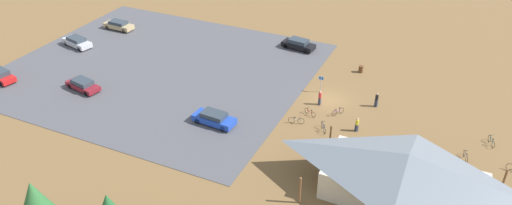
{
  "coord_description": "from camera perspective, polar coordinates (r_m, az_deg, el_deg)",
  "views": [
    {
      "loc": [
        -12.89,
        47.87,
        29.52
      ],
      "look_at": [
        6.64,
        5.83,
        1.2
      ],
      "focal_mm": 34.13,
      "sensor_mm": 36.0,
      "label": 1
    }
  ],
  "objects": [
    {
      "name": "pine_far_east",
      "position": [
        39.46,
        -24.36,
        -10.85
      ],
      "size": [
        3.55,
        3.55,
        6.86
      ],
      "color": "brown",
      "rests_on": "ground"
    },
    {
      "name": "car_red_end_stall",
      "position": [
        68.73,
        -27.8,
        2.85
      ],
      "size": [
        4.72,
        2.58,
        1.47
      ],
      "color": "red",
      "rests_on": "parking_lot_asphalt"
    },
    {
      "name": "bicycle_red_yard_center",
      "position": [
        54.49,
        6.35,
        -1.16
      ],
      "size": [
        1.55,
        0.8,
        0.78
      ],
      "color": "black",
      "rests_on": "ground"
    },
    {
      "name": "bicycle_blue_yard_right",
      "position": [
        52.1,
        7.92,
        -2.9
      ],
      "size": [
        0.98,
        1.54,
        0.91
      ],
      "color": "black",
      "rests_on": "ground"
    },
    {
      "name": "car_maroon_front_row",
      "position": [
        62.45,
        -19.64,
        1.98
      ],
      "size": [
        4.79,
        2.56,
        1.33
      ],
      "color": "maroon",
      "rests_on": "parking_lot_asphalt"
    },
    {
      "name": "car_silver_by_curb",
      "position": [
        74.48,
        -20.26,
        6.69
      ],
      "size": [
        5.08,
        2.87,
        1.37
      ],
      "color": "#BCBCC1",
      "rests_on": "parking_lot_asphalt"
    },
    {
      "name": "lot_sign",
      "position": [
        58.53,
        7.62,
        2.42
      ],
      "size": [
        0.56,
        0.08,
        2.2
      ],
      "color": "#99999E",
      "rests_on": "ground"
    },
    {
      "name": "visitor_near_lot",
      "position": [
        57.09,
        13.95,
        0.34
      ],
      "size": [
        0.37,
        0.36,
        1.76
      ],
      "color": "#2D3347",
      "rests_on": "ground"
    },
    {
      "name": "car_tan_far_end",
      "position": [
        78.56,
        -15.81,
        8.72
      ],
      "size": [
        4.82,
        1.92,
        1.34
      ],
      "color": "tan",
      "rests_on": "parking_lot_asphalt"
    },
    {
      "name": "bicycle_green_trailside",
      "position": [
        49.17,
        26.61,
        -8.96
      ],
      "size": [
        0.48,
        1.66,
        0.8
      ],
      "color": "black",
      "rests_on": "ground"
    },
    {
      "name": "bicycle_white_yard_front",
      "position": [
        51.88,
        23.36,
        -5.79
      ],
      "size": [
        0.59,
        1.63,
        0.76
      ],
      "color": "black",
      "rests_on": "ground"
    },
    {
      "name": "ground",
      "position": [
        57.7,
        8.45,
        0.27
      ],
      "size": [
        160.0,
        160.0,
        0.0
      ],
      "primitive_type": "plane",
      "color": "brown",
      "rests_on": "ground"
    },
    {
      "name": "bicycle_teal_lone_east",
      "position": [
        55.08,
        25.87,
        -4.12
      ],
      "size": [
        0.73,
        1.64,
        0.86
      ],
      "color": "black",
      "rests_on": "ground"
    },
    {
      "name": "car_black_aisle_side",
      "position": [
        69.45,
        5.01,
        6.84
      ],
      "size": [
        4.87,
        2.41,
        1.44
      ],
      "color": "black",
      "rests_on": "parking_lot_asphalt"
    },
    {
      "name": "visitor_crossing_yard",
      "position": [
        52.38,
        11.75,
        -2.51
      ],
      "size": [
        0.4,
        0.38,
        1.63
      ],
      "color": "#2D3347",
      "rests_on": "ground"
    },
    {
      "name": "parking_lot_asphalt",
      "position": [
        65.33,
        -11.24,
        3.94
      ],
      "size": [
        38.33,
        33.52,
        0.05
      ],
      "primitive_type": "cube",
      "color": "#4C4C51",
      "rests_on": "ground"
    },
    {
      "name": "trash_bin",
      "position": [
        64.42,
        12.19,
        3.85
      ],
      "size": [
        0.6,
        0.6,
        0.9
      ],
      "primitive_type": "cylinder",
      "color": "brown",
      "rests_on": "ground"
    },
    {
      "name": "bicycle_purple_lone_west",
      "position": [
        54.99,
        9.58,
        -1.06
      ],
      "size": [
        0.99,
        1.42,
        0.87
      ],
      "color": "black",
      "rests_on": "ground"
    },
    {
      "name": "car_blue_second_row",
      "position": [
        52.62,
        -4.93,
        -1.85
      ],
      "size": [
        4.81,
        2.15,
        1.41
      ],
      "color": "#1E42B2",
      "rests_on": "parking_lot_asphalt"
    },
    {
      "name": "bicycle_silver_edge_north",
      "position": [
        52.89,
        4.75,
        -2.11
      ],
      "size": [
        1.72,
        0.58,
        0.92
      ],
      "color": "black",
      "rests_on": "ground"
    },
    {
      "name": "bike_pavilion",
      "position": [
        43.71,
        17.11,
        -8.0
      ],
      "size": [
        16.2,
        9.0,
        4.85
      ],
      "color": "beige",
      "rests_on": "ground"
    },
    {
      "name": "visitor_by_pavilion",
      "position": [
        56.24,
        7.5,
        0.58
      ],
      "size": [
        0.36,
        0.36,
        1.78
      ],
      "color": "#2D3347",
      "rests_on": "ground"
    }
  ]
}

